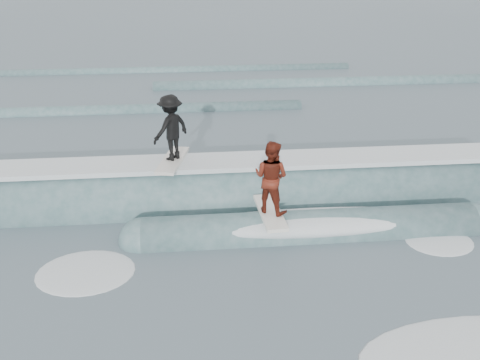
{
  "coord_description": "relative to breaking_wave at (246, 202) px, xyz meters",
  "views": [
    {
      "loc": [
        -1.32,
        -9.96,
        7.27
      ],
      "look_at": [
        0.0,
        3.57,
        1.1
      ],
      "focal_mm": 40.0,
      "sensor_mm": 36.0,
      "label": 1
    }
  ],
  "objects": [
    {
      "name": "ground",
      "position": [
        -0.25,
        -4.26,
        -0.03
      ],
      "size": [
        160.0,
        160.0,
        0.0
      ],
      "primitive_type": "plane",
      "color": "#3C4F58",
      "rests_on": "ground"
    },
    {
      "name": "breaking_wave",
      "position": [
        0.0,
        0.0,
        0.0
      ],
      "size": [
        23.75,
        4.02,
        2.49
      ],
      "color": "#385D5F",
      "rests_on": "ground"
    },
    {
      "name": "surfer_black",
      "position": [
        -2.13,
        0.31,
        2.27
      ],
      "size": [
        1.38,
        2.07,
        2.0
      ],
      "color": "silver",
      "rests_on": "ground"
    },
    {
      "name": "surfer_red",
      "position": [
        0.43,
        -1.89,
        1.58
      ],
      "size": [
        1.19,
        2.03,
        2.04
      ],
      "color": "white",
      "rests_on": "ground"
    },
    {
      "name": "whitewater",
      "position": [
        2.27,
        -6.61,
        -0.03
      ],
      "size": [
        11.54,
        8.28,
        0.1
      ],
      "color": "silver",
      "rests_on": "ground"
    },
    {
      "name": "far_swells",
      "position": [
        0.14,
        13.39,
        -0.03
      ],
      "size": [
        36.92,
        8.65,
        0.8
      ],
      "color": "#385D5F",
      "rests_on": "ground"
    }
  ]
}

